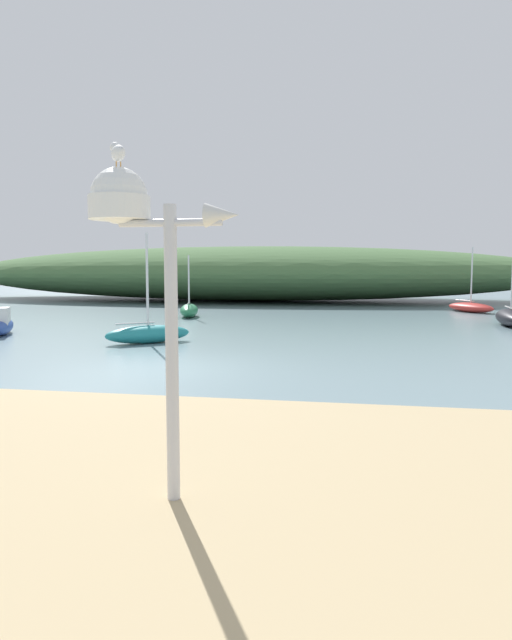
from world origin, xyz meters
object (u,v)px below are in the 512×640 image
at_px(sailboat_far_left, 189,310).
at_px(sailboat_far_right, 148,333).
at_px(sailboat_east_reach, 511,317).
at_px(mast_structure, 133,224).
at_px(seagull_on_radar, 118,152).
at_px(motorboat_off_point, 1,324).
at_px(sailboat_west_reach, 471,307).

height_order(sailboat_far_left, sailboat_far_right, sailboat_far_right).
bearing_deg(sailboat_east_reach, mast_structure, -113.29).
relative_size(seagull_on_radar, sailboat_east_reach, 0.08).
distance_m(sailboat_far_left, sailboat_far_right, 9.70).
height_order(motorboat_off_point, sailboat_far_right, sailboat_far_right).
bearing_deg(sailboat_west_reach, mast_structure, -107.05).
relative_size(seagull_on_radar, motorboat_off_point, 0.12).
xyz_separation_m(motorboat_off_point, sailboat_far_right, (6.08, -1.24, -0.07)).
xyz_separation_m(sailboat_east_reach, sailboat_far_left, (-14.53, 1.76, -0.03)).
relative_size(mast_structure, sailboat_far_left, 1.01).
height_order(seagull_on_radar, sailboat_east_reach, sailboat_east_reach).
relative_size(sailboat_far_left, sailboat_far_right, 0.87).
xyz_separation_m(seagull_on_radar, motorboat_off_point, (-10.44, 13.05, -3.04)).
relative_size(sailboat_east_reach, sailboat_far_right, 1.09).
bearing_deg(seagull_on_radar, sailboat_far_left, 105.48).
height_order(sailboat_west_reach, sailboat_far_left, sailboat_west_reach).
bearing_deg(motorboat_off_point, sailboat_far_left, 61.59).
bearing_deg(mast_structure, sailboat_far_left, 105.83).
relative_size(sailboat_east_reach, sailboat_far_left, 1.26).
relative_size(seagull_on_radar, sailboat_far_right, 0.09).
bearing_deg(sailboat_far_left, motorboat_off_point, -118.41).
bearing_deg(sailboat_far_left, mast_structure, -74.17).
bearing_deg(sailboat_far_left, sailboat_east_reach, -6.90).
distance_m(motorboat_off_point, sailboat_far_right, 6.21).
height_order(seagull_on_radar, sailboat_far_left, seagull_on_radar).
relative_size(mast_structure, seagull_on_radar, 9.71).
bearing_deg(sailboat_far_right, motorboat_off_point, 168.52).
bearing_deg(seagull_on_radar, sailboat_far_right, 110.22).
bearing_deg(motorboat_off_point, sailboat_far_right, -11.48).
bearing_deg(sailboat_west_reach, seagull_on_radar, -107.34).
distance_m(sailboat_west_reach, sailboat_far_left, 15.49).
xyz_separation_m(mast_structure, sailboat_west_reach, (8.32, 27.13, -2.49)).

